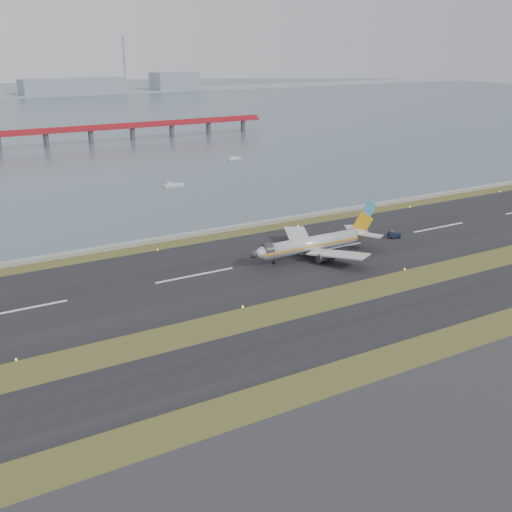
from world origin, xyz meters
name	(u,v)px	position (x,y,z in m)	size (l,w,h in m)	color
ground	(262,321)	(0.00, 0.00, 0.00)	(1000.00, 1000.00, 0.00)	#3A4819
apron_strip	(488,473)	(0.00, -55.00, 0.05)	(1000.00, 50.00, 0.10)	#313234
taxiway_strip	(296,344)	(0.00, -12.00, 0.05)	(1000.00, 18.00, 0.10)	black
runway_strip	(195,276)	(0.00, 30.00, 0.05)	(1000.00, 45.00, 0.10)	black
seawall	(147,242)	(0.00, 60.00, 0.50)	(1000.00, 2.50, 1.00)	gray
red_pier	(45,133)	(20.00, 250.00, 7.28)	(260.00, 5.00, 10.20)	#A91D26
airliner	(315,243)	(32.76, 27.31, 3.46)	(38.52, 32.89, 12.80)	silver
pushback_tug	(394,235)	(61.11, 28.94, 1.05)	(3.80, 2.87, 2.16)	#121A31
workboat_near	(173,185)	(36.38, 123.67, 0.59)	(7.77, 2.84, 1.86)	silver
workboat_far	(234,159)	(85.10, 163.40, 0.54)	(7.33, 3.75, 1.70)	silver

